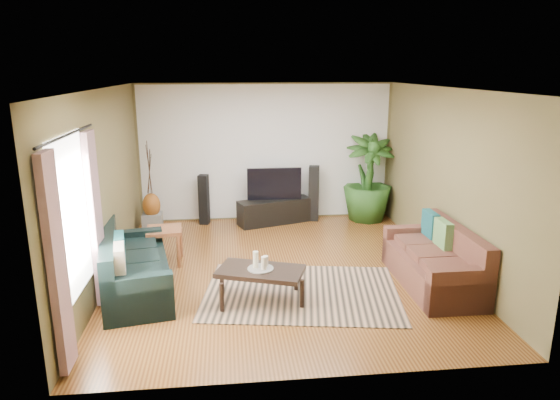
{
  "coord_description": "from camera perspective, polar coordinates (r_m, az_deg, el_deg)",
  "views": [
    {
      "loc": [
        -0.79,
        -7.01,
        2.98
      ],
      "look_at": [
        0.0,
        0.2,
        1.05
      ],
      "focal_mm": 32.0,
      "sensor_mm": 36.0,
      "label": 1
    }
  ],
  "objects": [
    {
      "name": "plant_pot",
      "position": [
        10.23,
        9.84,
        -1.54
      ],
      "size": [
        0.32,
        0.32,
        0.25
      ],
      "primitive_type": "cylinder",
      "color": "black",
      "rests_on": "floor"
    },
    {
      "name": "speaker_left",
      "position": [
        9.84,
        -8.68,
        0.06
      ],
      "size": [
        0.22,
        0.23,
        0.98
      ],
      "primitive_type": "cube",
      "rotation": [
        0.0,
        0.0,
        -0.24
      ],
      "color": "black",
      "rests_on": "floor"
    },
    {
      "name": "candle_tray",
      "position": [
        6.53,
        -2.24,
        -7.83
      ],
      "size": [
        0.34,
        0.34,
        0.01
      ],
      "primitive_type": "cylinder",
      "color": "gray",
      "rests_on": "coffee_table"
    },
    {
      "name": "candle_short",
      "position": [
        6.56,
        -1.67,
        -6.99
      ],
      "size": [
        0.07,
        0.07,
        0.14
      ],
      "primitive_type": "cylinder",
      "color": "beige",
      "rests_on": "candle_tray"
    },
    {
      "name": "area_rug",
      "position": [
        6.94,
        2.48,
        -10.49
      ],
      "size": [
        2.88,
        2.25,
        0.01
      ],
      "primitive_type": "cube",
      "rotation": [
        0.0,
        0.0,
        -0.16
      ],
      "color": "tan",
      "rests_on": "floor"
    },
    {
      "name": "wall_front",
      "position": [
        4.63,
        4.01,
        -5.75
      ],
      "size": [
        5.0,
        0.0,
        5.0
      ],
      "primitive_type": "plane",
      "rotation": [
        -1.57,
        0.0,
        0.0
      ],
      "color": "brown",
      "rests_on": "ground"
    },
    {
      "name": "window_pane",
      "position": [
        5.88,
        -22.71,
        -1.86
      ],
      "size": [
        0.0,
        1.8,
        1.8
      ],
      "primitive_type": "plane",
      "rotation": [
        1.57,
        0.0,
        1.57
      ],
      "color": "white",
      "rests_on": "ground"
    },
    {
      "name": "sofa_left",
      "position": [
        7.08,
        -16.19,
        -6.87
      ],
      "size": [
        1.19,
        2.08,
        0.85
      ],
      "primitive_type": "cube",
      "rotation": [
        0.0,
        0.0,
        1.76
      ],
      "color": "black",
      "rests_on": "floor"
    },
    {
      "name": "candle_mid",
      "position": [
        6.46,
        -1.87,
        -7.2
      ],
      "size": [
        0.07,
        0.07,
        0.17
      ],
      "primitive_type": "cylinder",
      "color": "#F0E3CB",
      "rests_on": "candle_tray"
    },
    {
      "name": "potted_plant",
      "position": [
        10.05,
        10.02,
        2.49
      ],
      "size": [
        0.98,
        0.98,
        1.72
      ],
      "primitive_type": "imported",
      "rotation": [
        0.0,
        0.0,
        0.02
      ],
      "color": "#26531B",
      "rests_on": "floor"
    },
    {
      "name": "wall_right",
      "position": [
        7.91,
        18.49,
        2.24
      ],
      "size": [
        0.0,
        5.5,
        5.5
      ],
      "primitive_type": "plane",
      "rotation": [
        1.57,
        0.0,
        -1.57
      ],
      "color": "brown",
      "rests_on": "ground"
    },
    {
      "name": "pedestal",
      "position": [
        9.62,
        -14.34,
        -2.52
      ],
      "size": [
        0.36,
        0.36,
        0.35
      ],
      "primitive_type": "cube",
      "rotation": [
        0.0,
        0.0,
        0.03
      ],
      "color": "gray",
      "rests_on": "floor"
    },
    {
      "name": "curtain_far",
      "position": [
        6.63,
        -20.33,
        -2.07
      ],
      "size": [
        0.08,
        0.35,
        2.2
      ],
      "primitive_type": "cube",
      "color": "gray",
      "rests_on": "ground"
    },
    {
      "name": "side_table",
      "position": [
        8.05,
        -13.0,
        -5.1
      ],
      "size": [
        0.57,
        0.57,
        0.56
      ],
      "primitive_type": "cube",
      "rotation": [
        0.0,
        0.0,
        0.09
      ],
      "color": "brown",
      "rests_on": "floor"
    },
    {
      "name": "curtain_near",
      "position": [
        5.26,
        -24.13,
        -6.79
      ],
      "size": [
        0.08,
        0.35,
        2.2
      ],
      "primitive_type": "cube",
      "color": "gray",
      "rests_on": "ground"
    },
    {
      "name": "speaker_right",
      "position": [
        9.96,
        3.88,
        0.76
      ],
      "size": [
        0.24,
        0.26,
        1.1
      ],
      "primitive_type": "cube",
      "rotation": [
        0.0,
        0.0,
        -0.22
      ],
      "color": "black",
      "rests_on": "floor"
    },
    {
      "name": "coffee_table",
      "position": [
        6.62,
        -2.22,
        -9.68
      ],
      "size": [
        1.23,
        0.93,
        0.45
      ],
      "primitive_type": "cube",
      "rotation": [
        0.0,
        0.0,
        -0.34
      ],
      "color": "black",
      "rests_on": "floor"
    },
    {
      "name": "vase",
      "position": [
        9.53,
        -14.47,
        -0.57
      ],
      "size": [
        0.32,
        0.32,
        0.45
      ],
      "primitive_type": "ellipsoid",
      "color": "#93501A",
      "rests_on": "pedestal"
    },
    {
      "name": "candle_tall",
      "position": [
        6.51,
        -2.8,
        -6.8
      ],
      "size": [
        0.07,
        0.07,
        0.22
      ],
      "primitive_type": "cylinder",
      "color": "white",
      "rests_on": "candle_tray"
    },
    {
      "name": "tv_stand",
      "position": [
        9.83,
        -0.64,
        -1.29
      ],
      "size": [
        1.5,
        0.87,
        0.48
      ],
      "primitive_type": "cube",
      "rotation": [
        0.0,
        0.0,
        0.32
      ],
      "color": "black",
      "rests_on": "floor"
    },
    {
      "name": "ceiling",
      "position": [
        7.06,
        0.18,
        12.63
      ],
      "size": [
        5.5,
        5.5,
        0.0
      ],
      "primitive_type": "plane",
      "rotation": [
        3.14,
        0.0,
        0.0
      ],
      "color": "white",
      "rests_on": "ground"
    },
    {
      "name": "backwall_panel",
      "position": [
        9.91,
        -1.61,
        5.43
      ],
      "size": [
        4.9,
        0.0,
        4.9
      ],
      "primitive_type": "plane",
      "rotation": [
        1.57,
        0.0,
        0.0
      ],
      "color": "white",
      "rests_on": "ground"
    },
    {
      "name": "wall_left",
      "position": [
        7.39,
        -19.47,
        1.31
      ],
      "size": [
        0.0,
        5.5,
        5.5
      ],
      "primitive_type": "plane",
      "rotation": [
        1.57,
        0.0,
        1.57
      ],
      "color": "brown",
      "rests_on": "ground"
    },
    {
      "name": "television",
      "position": [
        9.71,
        -0.66,
        1.87
      ],
      "size": [
        1.06,
        0.06,
        0.62
      ],
      "primitive_type": "cube",
      "color": "black",
      "rests_on": "tv_stand"
    },
    {
      "name": "curtain_rod",
      "position": [
        5.69,
        -23.13,
        6.87
      ],
      "size": [
        0.03,
        1.9,
        0.03
      ],
      "primitive_type": "cylinder",
      "rotation": [
        1.57,
        0.0,
        0.0
      ],
      "color": "black",
      "rests_on": "ground"
    },
    {
      "name": "sofa_right",
      "position": [
        7.32,
        17.1,
        -6.2
      ],
      "size": [
        0.85,
        1.88,
        0.85
      ],
      "primitive_type": "cube",
      "rotation": [
        0.0,
        0.0,
        -1.57
      ],
      "color": "brown",
      "rests_on": "floor"
    },
    {
      "name": "wall_back",
      "position": [
        9.92,
        -1.61,
        5.44
      ],
      "size": [
        5.0,
        0.0,
        5.0
      ],
      "primitive_type": "plane",
      "rotation": [
        1.57,
        0.0,
        0.0
      ],
      "color": "brown",
      "rests_on": "ground"
    },
    {
      "name": "floor",
      "position": [
        7.65,
        0.16,
        -8.0
      ],
      "size": [
        5.5,
        5.5,
        0.0
      ],
      "primitive_type": "plane",
      "color": "brown",
      "rests_on": "ground"
    }
  ]
}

